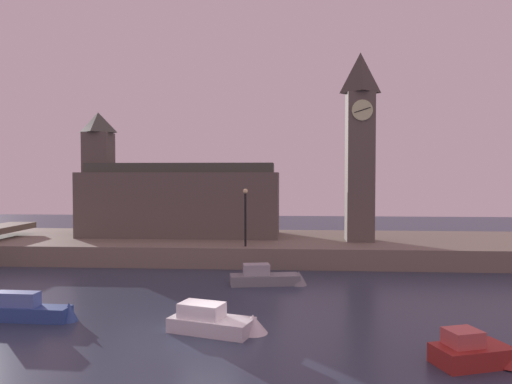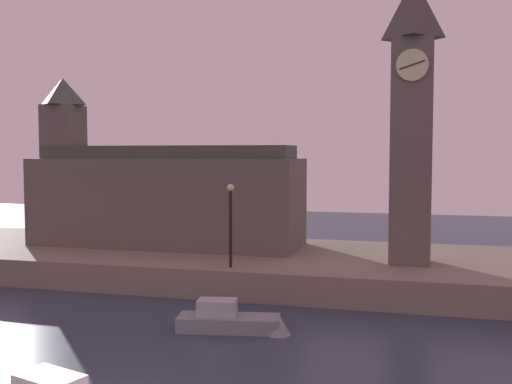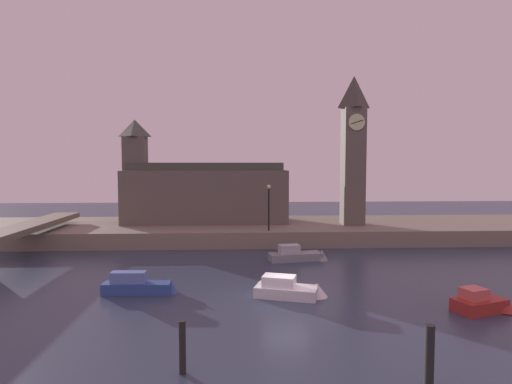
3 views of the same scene
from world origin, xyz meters
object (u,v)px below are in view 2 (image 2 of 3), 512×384
Objects in this scene: clock_tower at (412,117)px; boat_cruiser_grey at (240,321)px; streetlamp at (231,216)px; parliament_hall at (158,194)px.

clock_tower is 14.28m from boat_cruiser_grey.
streetlamp is at bearing 110.88° from boat_cruiser_grey.
streetlamp is at bearing -157.72° from clock_tower.
boat_cruiser_grey is (8.90, -11.79, -4.26)m from parliament_hall.
clock_tower reaches higher than boat_cruiser_grey.
clock_tower is 10.68m from streetlamp.
clock_tower is at bearing -9.49° from parliament_hall.
clock_tower is 2.97× the size of boat_cruiser_grey.
streetlamp is at bearing -42.33° from parliament_hall.
boat_cruiser_grey is (-6.56, -9.20, -8.73)m from clock_tower.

